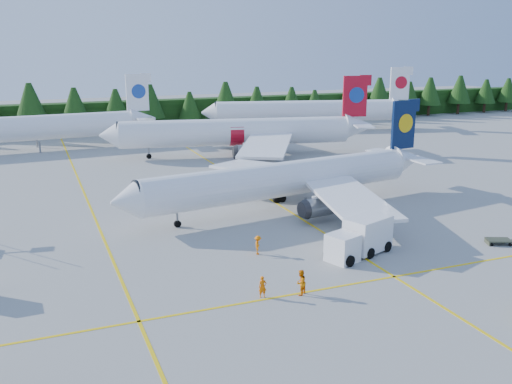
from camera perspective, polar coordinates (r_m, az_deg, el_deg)
name	(u,v)px	position (r m, az deg, el deg)	size (l,w,h in m)	color
ground	(292,261)	(48.35, 3.65, -6.90)	(320.00, 320.00, 0.00)	gray
taxi_stripe_a	(93,215)	(63.31, -15.94, -2.20)	(0.25, 120.00, 0.01)	yellow
taxi_stripe_b	(266,197)	(68.04, 1.00, -0.47)	(0.25, 120.00, 0.01)	yellow
taxi_stripe_cross	(327,289)	(43.44, 7.08, -9.56)	(80.00, 0.25, 0.01)	yellow
treeline_hedge	(127,115)	(124.95, -12.79, 7.49)	(220.00, 4.00, 6.00)	black
airliner_navy	(277,181)	(61.66, 2.08, 1.12)	(38.04, 31.09, 11.10)	white
airliner_red	(231,133)	(92.51, -2.49, 5.95)	(43.00, 35.04, 12.64)	white
airliner_far_left	(16,128)	(104.40, -22.90, 5.87)	(42.88, 6.51, 12.46)	white
airliner_far_right	(300,111)	(121.28, 4.38, 8.10)	(43.64, 14.07, 12.91)	white
service_truck	(359,238)	(49.85, 10.26, -4.53)	(6.94, 4.49, 3.15)	white
crew_a	(263,287)	(41.43, 0.66, -9.47)	(0.58, 0.38, 1.60)	#E56204
crew_b	(301,282)	(41.89, 4.49, -9.01)	(0.93, 0.72, 1.91)	orange
crew_c	(258,245)	(49.46, 0.20, -5.33)	(0.69, 0.47, 1.68)	orange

